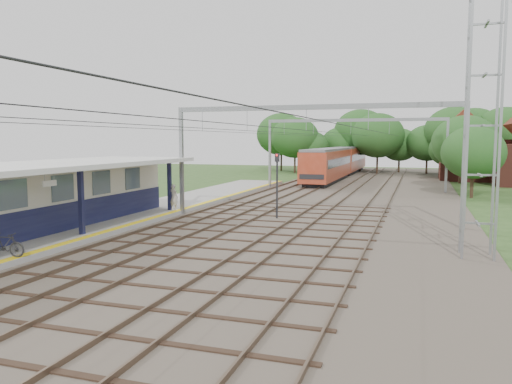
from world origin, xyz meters
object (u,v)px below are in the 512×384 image
at_px(person, 174,197).
at_px(bicycle, 5,245).
at_px(train, 340,161).
at_px(signal_post, 277,179).

distance_m(person, bicycle, 14.01).
bearing_deg(bicycle, train, -16.61).
height_order(train, signal_post, signal_post).
distance_m(bicycle, train, 52.09).
bearing_deg(train, bicycle, -95.70).
distance_m(bicycle, signal_post, 16.00).
height_order(person, bicycle, person).
relative_size(person, bicycle, 1.04).
xyz_separation_m(person, bicycle, (-0.08, -14.01, -0.36)).
bearing_deg(train, person, -97.68).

